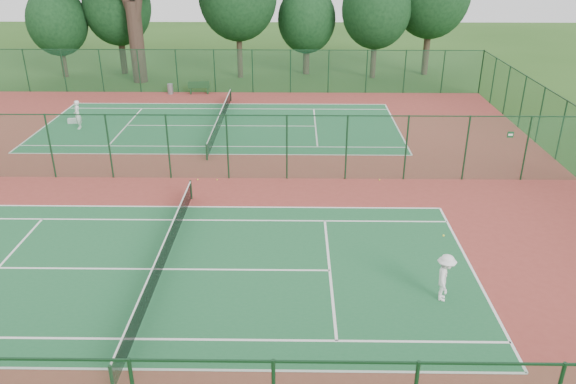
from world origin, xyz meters
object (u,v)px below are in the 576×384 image
(player_far, at_px, (77,115))
(bench, at_px, (199,87))
(kit_bag, at_px, (75,121))
(player_near, at_px, (445,278))
(trash_bin, at_px, (170,89))

(player_far, height_order, bench, player_far)
(bench, bearing_deg, kit_bag, -137.44)
(player_far, bearing_deg, kit_bag, -164.09)
(player_near, bearing_deg, trash_bin, 42.38)
(trash_bin, xyz_separation_m, kit_bag, (-4.96, -7.95, -0.25))
(player_near, xyz_separation_m, kit_bag, (-20.38, 20.27, -0.73))
(player_near, height_order, player_far, player_far)
(trash_bin, relative_size, bench, 0.47)
(player_far, xyz_separation_m, kit_bag, (-0.74, 1.19, -0.79))
(trash_bin, relative_size, kit_bag, 0.93)
(trash_bin, bearing_deg, bench, 0.48)
(player_far, height_order, kit_bag, player_far)
(player_near, bearing_deg, bench, 38.58)
(player_far, bearing_deg, player_near, 29.70)
(player_near, bearing_deg, player_far, 59.56)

